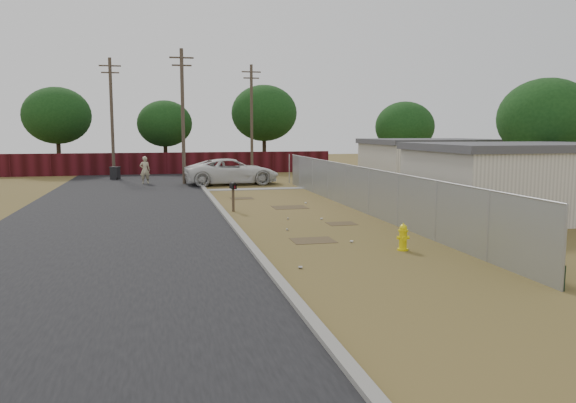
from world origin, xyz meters
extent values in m
plane|color=brown|center=(0.00, 0.00, 0.00)|extent=(120.00, 120.00, 0.00)
cube|color=black|center=(-7.50, 8.00, 0.01)|extent=(9.00, 60.00, 0.02)
cube|color=gray|center=(-3.00, 8.00, 0.06)|extent=(0.25, 60.00, 0.12)
cube|color=gray|center=(0.00, 11.50, 0.01)|extent=(6.20, 1.00, 0.03)
cylinder|color=#999BA1|center=(3.10, -12.00, 1.00)|extent=(0.06, 0.06, 2.00)
cylinder|color=#999BA1|center=(3.10, -9.00, 1.00)|extent=(0.06, 0.06, 2.00)
cylinder|color=#999BA1|center=(3.10, -6.00, 1.00)|extent=(0.06, 0.06, 2.00)
cylinder|color=#999BA1|center=(3.10, -3.00, 1.00)|extent=(0.06, 0.06, 2.00)
cylinder|color=#999BA1|center=(3.10, 0.00, 1.00)|extent=(0.06, 0.06, 2.00)
cylinder|color=#999BA1|center=(3.10, 3.00, 1.00)|extent=(0.06, 0.06, 2.00)
cylinder|color=#999BA1|center=(3.10, 6.00, 1.00)|extent=(0.06, 0.06, 2.00)
cylinder|color=#999BA1|center=(3.10, 9.00, 1.00)|extent=(0.06, 0.06, 2.00)
cylinder|color=#999BA1|center=(3.10, 12.00, 1.00)|extent=(0.06, 0.06, 2.00)
cylinder|color=#999BA1|center=(3.10, 15.00, 1.00)|extent=(0.06, 0.06, 2.00)
cylinder|color=#999BA1|center=(3.10, 1.00, 2.00)|extent=(0.04, 26.00, 0.04)
cube|color=gray|center=(3.10, 1.00, 1.00)|extent=(0.01, 26.00, 2.00)
cube|color=black|center=(3.16, 1.00, 0.30)|extent=(0.03, 26.00, 0.60)
cube|color=#480F16|center=(-6.00, 25.00, 0.90)|extent=(30.00, 0.12, 1.80)
cylinder|color=brown|center=(-4.00, 16.00, 4.50)|extent=(0.24, 0.24, 9.00)
cube|color=brown|center=(-4.00, 16.00, 8.40)|extent=(1.60, 0.10, 0.10)
cube|color=brown|center=(-4.00, 16.00, 7.90)|extent=(1.30, 0.10, 0.10)
cylinder|color=brown|center=(-9.00, 22.00, 4.50)|extent=(0.24, 0.24, 9.00)
cube|color=brown|center=(-9.00, 22.00, 8.40)|extent=(1.60, 0.10, 0.10)
cube|color=brown|center=(-9.00, 22.00, 7.90)|extent=(1.30, 0.10, 0.10)
cylinder|color=brown|center=(2.00, 24.00, 4.50)|extent=(0.24, 0.24, 9.00)
cube|color=brown|center=(2.00, 24.00, 8.40)|extent=(1.60, 0.10, 0.10)
cube|color=brown|center=(2.00, 24.00, 7.90)|extent=(1.30, 0.10, 0.10)
cube|color=silver|center=(9.00, -2.00, 1.40)|extent=(8.00, 6.00, 2.80)
cube|color=#46464B|center=(9.00, -2.00, 2.95)|extent=(8.32, 6.24, 0.30)
cube|color=silver|center=(10.50, 9.00, 1.40)|extent=(7.00, 6.00, 2.80)
cube|color=#46464B|center=(10.50, 9.00, 2.95)|extent=(7.28, 6.24, 0.30)
cylinder|color=#2E2314|center=(-14.00, 29.00, 1.65)|extent=(0.36, 0.36, 3.30)
ellipsoid|color=black|center=(-14.00, 29.00, 4.88)|extent=(5.70, 5.70, 4.84)
cylinder|color=#2E2314|center=(-5.00, 30.00, 1.43)|extent=(0.36, 0.36, 2.86)
ellipsoid|color=black|center=(-5.00, 30.00, 4.23)|extent=(4.94, 4.94, 4.20)
cylinder|color=#2E2314|center=(4.00, 29.00, 1.76)|extent=(0.36, 0.36, 3.52)
ellipsoid|color=black|center=(4.00, 29.00, 5.20)|extent=(6.08, 6.08, 5.17)
cylinder|color=#2E2314|center=(13.00, 18.00, 1.32)|extent=(0.36, 0.36, 2.64)
ellipsoid|color=black|center=(13.00, 18.00, 3.90)|extent=(4.56, 4.56, 3.88)
cylinder|color=#2E2314|center=(14.00, 3.00, 1.43)|extent=(0.36, 0.36, 2.86)
ellipsoid|color=black|center=(14.00, 3.00, 4.23)|extent=(4.94, 4.94, 4.20)
cylinder|color=yellow|center=(1.46, -7.08, 0.03)|extent=(0.38, 0.38, 0.06)
cylinder|color=yellow|center=(1.46, -7.08, 0.33)|extent=(0.27, 0.27, 0.57)
cylinder|color=yellow|center=(1.46, -7.08, 0.61)|extent=(0.35, 0.35, 0.05)
sphere|color=yellow|center=(1.46, -7.08, 0.69)|extent=(0.26, 0.26, 0.23)
cylinder|color=yellow|center=(1.46, -7.08, 0.81)|extent=(0.05, 0.05, 0.06)
cylinder|color=yellow|center=(1.32, -7.06, 0.39)|extent=(0.11, 0.12, 0.11)
cylinder|color=yellow|center=(1.60, -7.10, 0.39)|extent=(0.11, 0.12, 0.11)
cylinder|color=yellow|center=(1.44, -7.22, 0.39)|extent=(0.16, 0.14, 0.14)
cube|color=#4E412D|center=(-2.48, 2.29, 0.55)|extent=(0.11, 0.11, 1.10)
cube|color=black|center=(-2.48, 2.29, 1.13)|extent=(0.27, 0.55, 0.20)
cylinder|color=black|center=(-2.48, 2.29, 1.23)|extent=(0.27, 0.55, 0.20)
cube|color=red|center=(-2.44, 2.01, 1.13)|extent=(0.03, 0.05, 0.11)
imported|color=silver|center=(-0.88, 14.93, 0.87)|extent=(6.44, 3.28, 1.74)
imported|color=tan|center=(-6.60, 16.62, 0.94)|extent=(0.71, 0.49, 1.88)
cube|color=black|center=(-8.83, 20.65, 0.45)|extent=(0.74, 0.74, 0.90)
cube|color=black|center=(-8.83, 20.65, 0.92)|extent=(0.81, 0.81, 0.07)
cylinder|color=black|center=(-8.68, 20.28, 0.09)|extent=(0.12, 0.19, 0.19)
cylinder|color=silver|center=(0.33, -5.62, 0.04)|extent=(0.12, 0.11, 0.07)
cylinder|color=#A3A3A7|center=(-1.21, -3.01, 0.04)|extent=(0.07, 0.10, 0.07)
cylinder|color=silver|center=(0.72, -0.87, 0.04)|extent=(0.11, 0.08, 0.07)
cylinder|color=#A3A3A7|center=(-2.15, -8.60, 0.04)|extent=(0.12, 0.10, 0.07)
cylinder|color=silver|center=(1.40, 4.15, 0.04)|extent=(0.12, 0.12, 0.07)
cylinder|color=#A3A3A7|center=(-0.61, -0.54, 0.04)|extent=(0.10, 0.12, 0.07)
camera|label=1|loc=(-5.76, -22.62, 3.64)|focal=35.00mm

